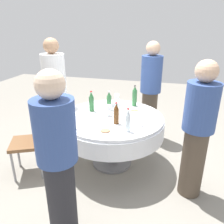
{
  "coord_description": "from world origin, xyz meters",
  "views": [
    {
      "loc": [
        0.72,
        -2.7,
        1.91
      ],
      "look_at": [
        0.0,
        0.0,
        0.8
      ],
      "focal_mm": 36.14,
      "sensor_mm": 36.0,
      "label": 1
    }
  ],
  "objects_px": {
    "plate_north": "(134,110)",
    "person_front": "(56,94)",
    "person_east": "(198,130)",
    "bottle_green_east": "(109,101)",
    "wine_glass_outer": "(114,105)",
    "plate_mid": "(105,132)",
    "wine_glass_inner": "(108,108)",
    "bottle_clear_rear": "(128,121)",
    "person_rear": "(58,160)",
    "plate_left": "(134,124)",
    "bottle_green_front": "(135,96)",
    "chair_inner": "(32,138)",
    "bottle_brown_inner": "(116,114)",
    "dining_table": "(112,126)",
    "bottle_green_outer": "(91,102)",
    "bottle_dark_green_west": "(67,107)",
    "wine_glass_rear": "(117,97)",
    "plate_near": "(100,121)",
    "person_west": "(150,90)"
  },
  "relations": [
    {
      "from": "plate_north",
      "to": "person_front",
      "type": "bearing_deg",
      "value": -178.14
    },
    {
      "from": "person_east",
      "to": "bottle_green_east",
      "type": "bearing_deg",
      "value": -97.92
    },
    {
      "from": "wine_glass_outer",
      "to": "plate_mid",
      "type": "distance_m",
      "value": 0.6
    },
    {
      "from": "wine_glass_inner",
      "to": "person_east",
      "type": "height_order",
      "value": "person_east"
    },
    {
      "from": "bottle_clear_rear",
      "to": "person_rear",
      "type": "height_order",
      "value": "person_rear"
    },
    {
      "from": "bottle_green_east",
      "to": "plate_left",
      "type": "bearing_deg",
      "value": -44.26
    },
    {
      "from": "plate_north",
      "to": "bottle_green_east",
      "type": "bearing_deg",
      "value": -175.37
    },
    {
      "from": "bottle_green_front",
      "to": "chair_inner",
      "type": "height_order",
      "value": "bottle_green_front"
    },
    {
      "from": "bottle_brown_inner",
      "to": "dining_table",
      "type": "bearing_deg",
      "value": 117.44
    },
    {
      "from": "bottle_brown_inner",
      "to": "plate_north",
      "type": "height_order",
      "value": "bottle_brown_inner"
    },
    {
      "from": "person_rear",
      "to": "plate_left",
      "type": "bearing_deg",
      "value": -107.39
    },
    {
      "from": "bottle_green_outer",
      "to": "plate_left",
      "type": "xyz_separation_m",
      "value": [
        0.66,
        -0.31,
        -0.13
      ]
    },
    {
      "from": "bottle_dark_green_west",
      "to": "wine_glass_rear",
      "type": "distance_m",
      "value": 0.82
    },
    {
      "from": "bottle_green_outer",
      "to": "plate_near",
      "type": "xyz_separation_m",
      "value": [
        0.23,
        -0.33,
        -0.13
      ]
    },
    {
      "from": "bottle_green_outer",
      "to": "wine_glass_rear",
      "type": "bearing_deg",
      "value": 52.1
    },
    {
      "from": "plate_left",
      "to": "wine_glass_outer",
      "type": "bearing_deg",
      "value": 137.92
    },
    {
      "from": "chair_inner",
      "to": "plate_mid",
      "type": "bearing_deg",
      "value": -117.77
    },
    {
      "from": "person_rear",
      "to": "person_west",
      "type": "bearing_deg",
      "value": -97.68
    },
    {
      "from": "wine_glass_outer",
      "to": "bottle_dark_green_west",
      "type": "bearing_deg",
      "value": -156.24
    },
    {
      "from": "wine_glass_rear",
      "to": "wine_glass_inner",
      "type": "bearing_deg",
      "value": -89.95
    },
    {
      "from": "bottle_green_east",
      "to": "wine_glass_inner",
      "type": "bearing_deg",
      "value": -76.38
    },
    {
      "from": "bottle_brown_inner",
      "to": "person_rear",
      "type": "xyz_separation_m",
      "value": [
        -0.24,
        -1.05,
        -0.02
      ]
    },
    {
      "from": "bottle_clear_rear",
      "to": "plate_mid",
      "type": "relative_size",
      "value": 1.1
    },
    {
      "from": "wine_glass_inner",
      "to": "dining_table",
      "type": "bearing_deg",
      "value": 2.13
    },
    {
      "from": "bottle_dark_green_west",
      "to": "plate_north",
      "type": "relative_size",
      "value": 1.13
    },
    {
      "from": "bottle_green_east",
      "to": "wine_glass_outer",
      "type": "height_order",
      "value": "bottle_green_east"
    },
    {
      "from": "bottle_green_east",
      "to": "bottle_green_front",
      "type": "relative_size",
      "value": 0.88
    },
    {
      "from": "person_rear",
      "to": "bottle_green_outer",
      "type": "bearing_deg",
      "value": -76.03
    },
    {
      "from": "wine_glass_rear",
      "to": "wine_glass_outer",
      "type": "bearing_deg",
      "value": -82.55
    },
    {
      "from": "bottle_dark_green_west",
      "to": "person_rear",
      "type": "relative_size",
      "value": 0.17
    },
    {
      "from": "plate_north",
      "to": "plate_left",
      "type": "xyz_separation_m",
      "value": [
        0.07,
        -0.45,
        -0.0
      ]
    },
    {
      "from": "bottle_brown_inner",
      "to": "person_west",
      "type": "relative_size",
      "value": 0.17
    },
    {
      "from": "bottle_clear_rear",
      "to": "wine_glass_rear",
      "type": "bearing_deg",
      "value": 111.62
    },
    {
      "from": "bottle_dark_green_west",
      "to": "person_front",
      "type": "xyz_separation_m",
      "value": [
        -0.35,
        0.37,
        0.04
      ]
    },
    {
      "from": "bottle_clear_rear",
      "to": "plate_left",
      "type": "relative_size",
      "value": 1.19
    },
    {
      "from": "person_front",
      "to": "person_rear",
      "type": "bearing_deg",
      "value": -138.78
    },
    {
      "from": "dining_table",
      "to": "plate_near",
      "type": "distance_m",
      "value": 0.28
    },
    {
      "from": "bottle_green_east",
      "to": "wine_glass_outer",
      "type": "xyz_separation_m",
      "value": [
        0.1,
        -0.12,
        -0.01
      ]
    },
    {
      "from": "wine_glass_rear",
      "to": "plate_north",
      "type": "distance_m",
      "value": 0.39
    },
    {
      "from": "bottle_green_outer",
      "to": "person_rear",
      "type": "xyz_separation_m",
      "value": [
        0.2,
        -1.38,
        -0.03
      ]
    },
    {
      "from": "wine_glass_rear",
      "to": "dining_table",
      "type": "bearing_deg",
      "value": -84.06
    },
    {
      "from": "bottle_dark_green_west",
      "to": "plate_mid",
      "type": "distance_m",
      "value": 0.73
    },
    {
      "from": "plate_near",
      "to": "person_front",
      "type": "bearing_deg",
      "value": 152.9
    },
    {
      "from": "wine_glass_rear",
      "to": "bottle_clear_rear",
      "type": "bearing_deg",
      "value": -68.38
    },
    {
      "from": "bottle_clear_rear",
      "to": "wine_glass_inner",
      "type": "bearing_deg",
      "value": 130.98
    },
    {
      "from": "dining_table",
      "to": "wine_glass_rear",
      "type": "height_order",
      "value": "wine_glass_rear"
    },
    {
      "from": "bottle_green_east",
      "to": "chair_inner",
      "type": "xyz_separation_m",
      "value": [
        -0.85,
        -0.68,
        -0.35
      ]
    },
    {
      "from": "bottle_green_outer",
      "to": "bottle_dark_green_west",
      "type": "bearing_deg",
      "value": -133.86
    },
    {
      "from": "wine_glass_outer",
      "to": "person_west",
      "type": "relative_size",
      "value": 0.1
    },
    {
      "from": "bottle_dark_green_west",
      "to": "person_west",
      "type": "height_order",
      "value": "person_west"
    }
  ]
}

